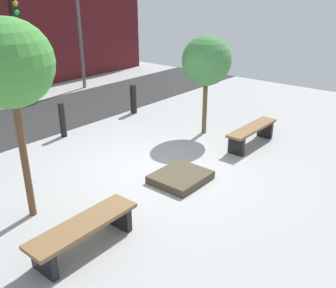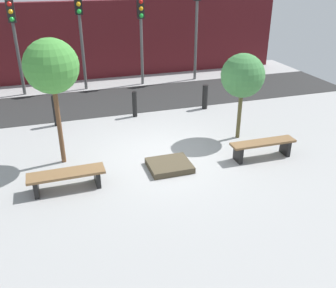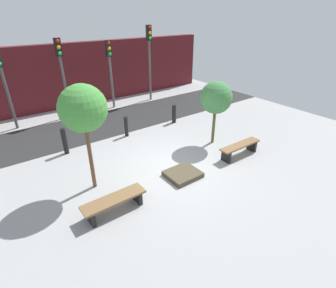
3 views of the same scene
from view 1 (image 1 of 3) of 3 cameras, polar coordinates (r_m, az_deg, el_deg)
ground_plane at (r=7.78m, az=-2.21°, el=-4.03°), size 18.00×18.00×0.00m
road_strip at (r=11.39m, az=-20.88°, el=3.26°), size 18.00×3.13×0.01m
bench_left at (r=5.59m, az=-12.67°, el=-12.63°), size 1.72×0.50×0.43m
bench_right at (r=9.10m, az=12.67°, el=1.79°), size 1.76×0.41×0.47m
planter_bed at (r=7.35m, az=1.92°, el=-5.07°), size 1.05×0.92×0.15m
tree_behind_left_bench at (r=5.87m, az=-23.05°, el=11.05°), size 1.29×1.29×3.15m
tree_behind_right_bench at (r=9.37m, az=5.89°, el=12.44°), size 1.22×1.22×2.48m
bollard_left at (r=9.78m, az=-15.78°, el=3.51°), size 0.16×0.16×0.86m
bollard_center at (r=11.33m, az=-5.29°, el=6.82°), size 0.19×0.19×0.86m
traffic_light_mid_east at (r=13.09m, az=-22.01°, el=16.27°), size 0.28×0.27×3.46m
traffic_light_east at (r=14.39m, az=-13.52°, el=19.24°), size 0.28×0.27×4.08m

